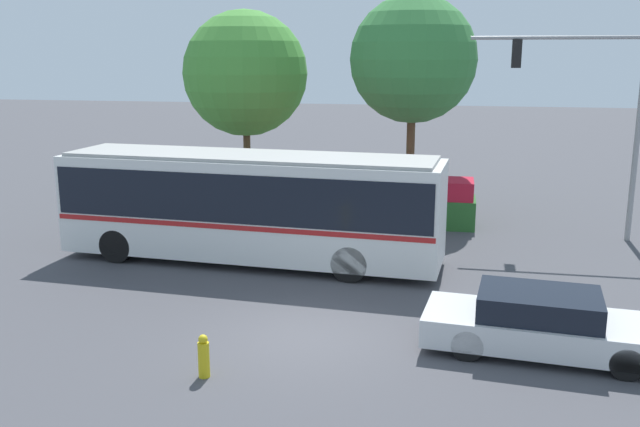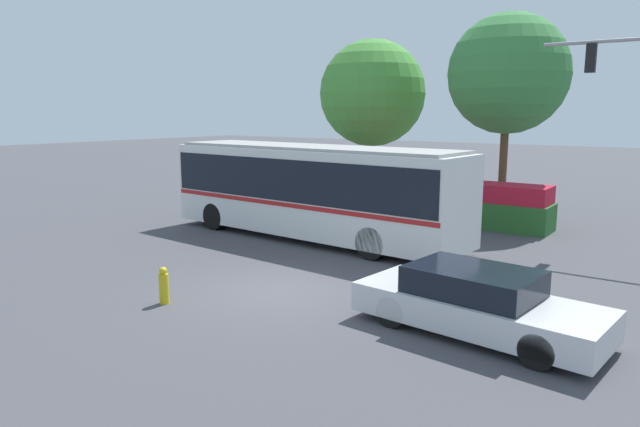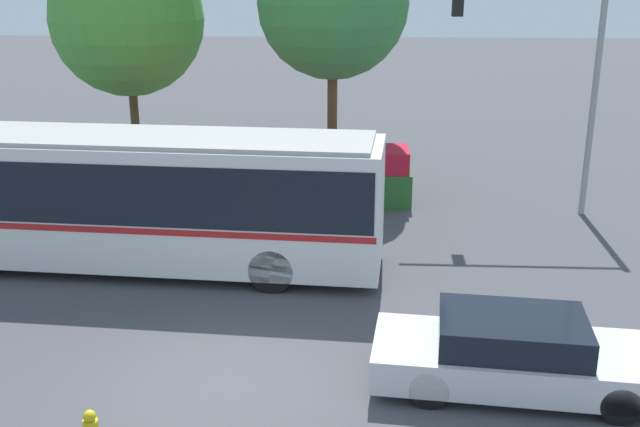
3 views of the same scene
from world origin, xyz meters
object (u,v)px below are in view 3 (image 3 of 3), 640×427
Objects in this scene: sedan_foreground at (516,354)px; street_tree_centre at (333,3)px; city_bus at (142,193)px; street_tree_left at (127,19)px; traffic_light_pole at (552,57)px.

sedan_foreground is 14.05m from street_tree_centre.
sedan_foreground is at bearing 150.49° from city_bus.
street_tree_centre reaches higher than sedan_foreground.
street_tree_left is at bearing 133.01° from sedan_foreground.
city_bus reaches higher than sedan_foreground.
city_bus is at bearing 24.29° from traffic_light_pole.
street_tree_centre is at bearing -24.39° from traffic_light_pole.
sedan_foreground is 0.65× the size of street_tree_left.
street_tree_centre is at bearing -115.41° from city_bus.
city_bus is at bearing -72.72° from street_tree_left.
street_tree_left is (-10.46, 13.80, 4.61)m from sedan_foreground.
street_tree_left reaches higher than city_bus.
sedan_foreground is at bearing -52.83° from street_tree_left.
street_tree_centre reaches higher than traffic_light_pole.
traffic_light_pole is (10.32, 4.66, 2.69)m from city_bus.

